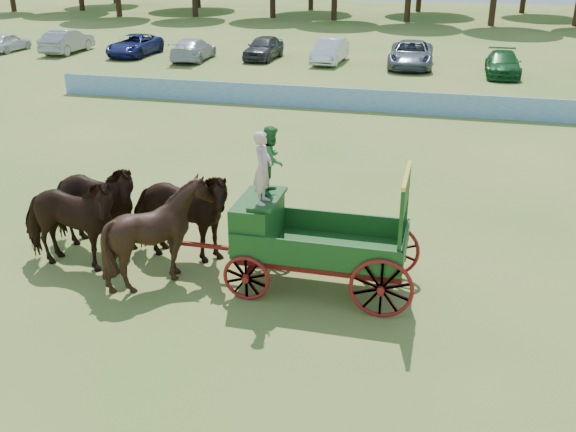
{
  "coord_description": "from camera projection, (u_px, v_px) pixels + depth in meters",
  "views": [
    {
      "loc": [
        5.81,
        -12.13,
        7.47
      ],
      "look_at": [
        2.29,
        1.81,
        1.3
      ],
      "focal_mm": 40.0,
      "sensor_mm": 36.0,
      "label": 1
    }
  ],
  "objects": [
    {
      "name": "ground",
      "position": [
        175.0,
        287.0,
        15.06
      ],
      "size": [
        160.0,
        160.0,
        0.0
      ],
      "primitive_type": "plane",
      "color": "olive",
      "rests_on": "ground"
    },
    {
      "name": "horse_wheel_left",
      "position": [
        160.0,
        233.0,
        14.89
      ],
      "size": [
        2.46,
        2.24,
        2.48
      ],
      "primitive_type": "imported",
      "rotation": [
        0.0,
        0.0,
        1.68
      ],
      "color": "black",
      "rests_on": "ground"
    },
    {
      "name": "sponsor_banner",
      "position": [
        304.0,
        97.0,
        31.12
      ],
      "size": [
        26.0,
        0.08,
        1.05
      ],
      "primitive_type": "cube",
      "color": "#1C619C",
      "rests_on": "ground"
    },
    {
      "name": "farm_dray",
      "position": [
        290.0,
        219.0,
        14.57
      ],
      "size": [
        6.0,
        2.0,
        3.77
      ],
      "color": "maroon",
      "rests_on": "ground"
    },
    {
      "name": "parked_cars",
      "position": [
        276.0,
        51.0,
        42.76
      ],
      "size": [
        42.16,
        6.97,
        1.64
      ],
      "color": "silver",
      "rests_on": "ground"
    },
    {
      "name": "horse_wheel_right",
      "position": [
        179.0,
        215.0,
        15.87
      ],
      "size": [
        2.99,
        1.48,
        2.47
      ],
      "primitive_type": "imported",
      "rotation": [
        0.0,
        0.0,
        1.52
      ],
      "color": "black",
      "rests_on": "ground"
    },
    {
      "name": "horse_lead_right",
      "position": [
        92.0,
        206.0,
        16.41
      ],
      "size": [
        3.02,
        1.54,
        2.47
      ],
      "primitive_type": "imported",
      "rotation": [
        0.0,
        0.0,
        1.5
      ],
      "color": "black",
      "rests_on": "ground"
    },
    {
      "name": "horse_lead_left",
      "position": [
        68.0,
        223.0,
        15.43
      ],
      "size": [
        2.97,
        1.41,
        2.47
      ],
      "primitive_type": "imported",
      "rotation": [
        0.0,
        0.0,
        1.54
      ],
      "color": "black",
      "rests_on": "ground"
    }
  ]
}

